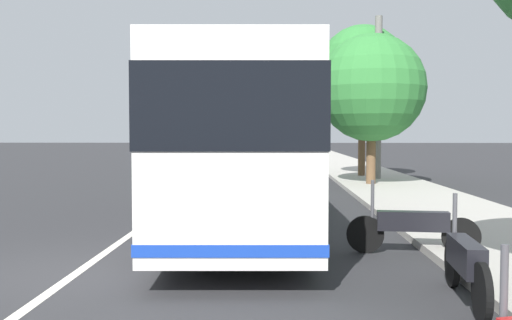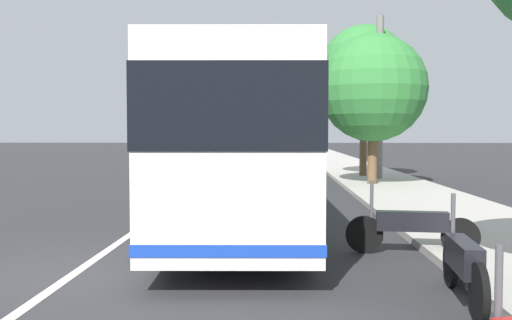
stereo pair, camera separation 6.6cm
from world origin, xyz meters
TOP-DOWN VIEW (x-y plane):
  - ground_plane at (0.00, 0.00)m, footprint 220.00×220.00m
  - sidewalk_curb at (10.00, -7.32)m, footprint 110.00×3.60m
  - lane_divider_line at (10.00, 0.00)m, footprint 110.00×0.16m
  - coach_bus at (4.55, -2.21)m, footprint 11.60×2.86m
  - motorcycle_angled at (-1.28, -5.29)m, footprint 2.20×0.35m
  - motorcycle_far_end at (1.55, -5.31)m, footprint 0.38×2.25m
  - car_far_distant at (42.29, 2.51)m, footprint 4.25×2.09m
  - car_oncoming at (21.52, -2.99)m, footprint 4.15×2.00m
  - car_side_street at (26.78, -2.27)m, footprint 4.30×2.20m
  - car_behind_bus at (33.20, -2.85)m, footprint 4.69×1.91m
  - roadside_tree_mid_block at (13.76, -6.64)m, footprint 4.09×4.09m
  - roadside_tree_far_block at (17.98, -6.92)m, footprint 3.95×3.95m
  - utility_pole at (16.35, -7.35)m, footprint 0.31×0.31m

SIDE VIEW (x-z plane):
  - ground_plane at x=0.00m, z-range 0.00..0.00m
  - lane_divider_line at x=10.00m, z-range 0.00..0.01m
  - sidewalk_curb at x=10.00m, z-range 0.00..0.14m
  - motorcycle_far_end at x=1.55m, z-range -0.16..1.12m
  - motorcycle_angled at x=-1.28m, z-range -0.15..1.13m
  - car_oncoming at x=21.52m, z-range -0.02..1.34m
  - car_behind_bus at x=33.20m, z-range -0.02..1.36m
  - car_side_street at x=26.78m, z-range -0.03..1.40m
  - car_far_distant at x=42.29m, z-range -0.04..1.44m
  - coach_bus at x=4.55m, z-range 0.25..3.68m
  - utility_pole at x=16.35m, z-range 0.00..7.00m
  - roadside_tree_mid_block at x=13.76m, z-range 0.86..6.70m
  - roadside_tree_far_block at x=17.98m, z-range 1.48..8.41m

